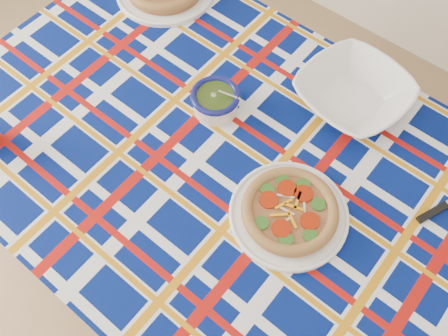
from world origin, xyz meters
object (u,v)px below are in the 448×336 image
Objects in this scene: dining_table at (235,180)px; serving_bowl at (353,93)px; main_focaccia_plate at (290,211)px; pesto_bowl at (215,100)px.

dining_table is 5.59× the size of serving_bowl.
pesto_bowl reaches higher than main_focaccia_plate.
serving_bowl is at bearing 42.66° from pesto_bowl.
pesto_bowl reaches higher than serving_bowl.
serving_bowl is (0.27, 0.25, -0.00)m from pesto_bowl.
dining_table is 0.22m from pesto_bowl.
dining_table is 0.22m from main_focaccia_plate.
serving_bowl reaches higher than main_focaccia_plate.
serving_bowl is at bearing 71.76° from dining_table.
main_focaccia_plate is at bearing -22.05° from pesto_bowl.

